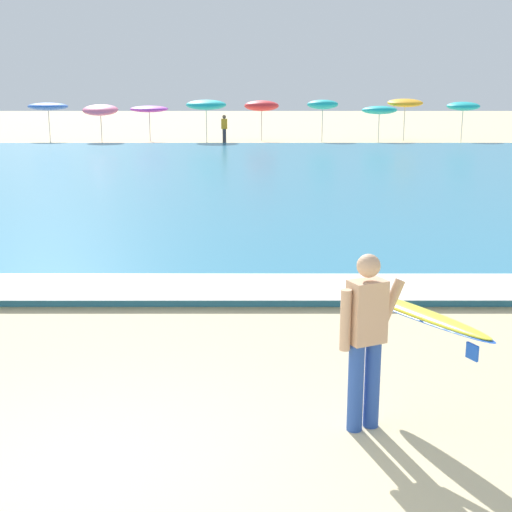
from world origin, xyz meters
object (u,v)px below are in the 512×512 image
beach_umbrella_7 (403,103)px  beach_umbrella_5 (320,105)px  beach_umbrella_1 (98,110)px  beach_umbrella_3 (204,105)px  surfer_with_board (382,325)px  beach_umbrella_4 (259,106)px  beach_umbrella_2 (147,109)px  beach_umbrella_8 (461,106)px  beach_umbrella_6 (377,110)px  beachgoer_near_row_left (222,129)px  beach_umbrella_0 (45,107)px

beach_umbrella_7 → beach_umbrella_5: bearing=-169.9°
beach_umbrella_1 → beach_umbrella_3: beach_umbrella_3 is taller
beach_umbrella_1 → beach_umbrella_7: beach_umbrella_7 is taller
surfer_with_board → beach_umbrella_4: size_ratio=0.94×
surfer_with_board → beach_umbrella_2: bearing=101.9°
beach_umbrella_1 → beach_umbrella_3: 5.77m
beach_umbrella_3 → beach_umbrella_8: size_ratio=1.05×
beach_umbrella_1 → beach_umbrella_7: 17.07m
beach_umbrella_3 → beach_umbrella_1: bearing=-177.2°
beach_umbrella_5 → beach_umbrella_8: (7.83, -0.04, -0.09)m
beach_umbrella_1 → beach_umbrella_2: size_ratio=1.00×
surfer_with_board → beach_umbrella_5: beach_umbrella_5 is taller
beach_umbrella_5 → beach_umbrella_6: (3.15, -0.17, -0.30)m
beach_umbrella_5 → beachgoer_near_row_left: size_ratio=1.51×
beach_umbrella_0 → beach_umbrella_6: beach_umbrella_0 is taller
beach_umbrella_1 → beach_umbrella_4: beach_umbrella_4 is taller
beach_umbrella_6 → beach_umbrella_2: bearing=176.2°
beach_umbrella_8 → beach_umbrella_5: bearing=179.7°
beach_umbrella_3 → beach_umbrella_5: size_ratio=0.98×
beach_umbrella_4 → beach_umbrella_5: bearing=-14.4°
beach_umbrella_0 → beach_umbrella_8: beach_umbrella_8 is taller
beach_umbrella_8 → beach_umbrella_2: bearing=177.7°
beach_umbrella_4 → beach_umbrella_7: bearing=-0.2°
beach_umbrella_0 → beach_umbrella_6: (18.58, -0.59, -0.18)m
beach_umbrella_7 → beach_umbrella_4: bearing=179.8°
beach_umbrella_5 → beach_umbrella_1: bearing=-175.9°
beach_umbrella_0 → beach_umbrella_1: beach_umbrella_0 is taller
beach_umbrella_3 → beach_umbrella_4: beach_umbrella_3 is taller
beach_umbrella_2 → beach_umbrella_5: 9.81m
beach_umbrella_4 → beach_umbrella_7: beach_umbrella_7 is taller
beach_umbrella_0 → beach_umbrella_8: bearing=-1.1°
surfer_with_board → beach_umbrella_4: bearing=91.5°
beach_umbrella_2 → beach_umbrella_4: beach_umbrella_4 is taller
beach_umbrella_5 → beach_umbrella_7: size_ratio=0.99×
surfer_with_board → beach_umbrella_6: bearing=80.5°
beach_umbrella_2 → beach_umbrella_3: size_ratio=0.92×
beach_umbrella_4 → surfer_with_board: bearing=-88.5°
beach_umbrella_3 → beach_umbrella_8: beach_umbrella_3 is taller
beach_umbrella_2 → beach_umbrella_7: (14.54, 0.17, 0.34)m
beach_umbrella_7 → beach_umbrella_1: bearing=-174.2°
beach_umbrella_6 → beachgoer_near_row_left: (-8.56, -1.66, -0.92)m
beach_umbrella_7 → beachgoer_near_row_left: (-10.18, -2.68, -1.29)m
beach_umbrella_4 → beach_umbrella_6: (6.55, -1.04, -0.20)m
beach_umbrella_3 → beachgoer_near_row_left: (1.04, -1.24, -1.22)m
beach_umbrella_2 → beach_umbrella_3: bearing=-20.9°
beach_umbrella_4 → beach_umbrella_1: bearing=-168.8°
beach_umbrella_4 → beach_umbrella_0: bearing=-177.8°
beach_umbrella_2 → beach_umbrella_3: 3.57m
beach_umbrella_0 → beachgoer_near_row_left: size_ratio=1.42×
surfer_with_board → beach_umbrella_6: 34.26m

